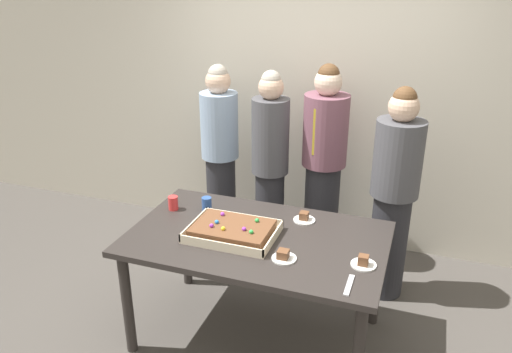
% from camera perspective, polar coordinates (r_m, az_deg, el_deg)
% --- Properties ---
extents(ground_plane, '(12.00, 12.00, 0.00)m').
position_cam_1_polar(ground_plane, '(3.74, 0.10, -17.42)').
color(ground_plane, '#4C4742').
extents(interior_back_panel, '(8.00, 0.12, 3.00)m').
position_cam_1_polar(interior_back_panel, '(4.49, 7.05, 10.86)').
color(interior_back_panel, beige).
rests_on(interior_back_panel, ground_plane).
extents(party_table, '(1.66, 1.00, 0.80)m').
position_cam_1_polar(party_table, '(3.33, 0.11, -8.13)').
color(party_table, '#2D2826').
rests_on(party_table, ground_plane).
extents(sheet_cake, '(0.56, 0.41, 0.10)m').
position_cam_1_polar(sheet_cake, '(3.27, -2.66, -6.13)').
color(sheet_cake, beige).
rests_on(sheet_cake, party_table).
extents(plated_slice_near_left, '(0.15, 0.15, 0.06)m').
position_cam_1_polar(plated_slice_near_left, '(3.04, 3.14, -8.99)').
color(plated_slice_near_left, white).
rests_on(plated_slice_near_left, party_table).
extents(plated_slice_near_right, '(0.15, 0.15, 0.07)m').
position_cam_1_polar(plated_slice_near_right, '(3.04, 12.03, -9.49)').
color(plated_slice_near_right, white).
rests_on(plated_slice_near_right, party_table).
extents(plated_slice_far_left, '(0.15, 0.15, 0.06)m').
position_cam_1_polar(plated_slice_far_left, '(3.48, 5.46, -4.69)').
color(plated_slice_far_left, white).
rests_on(plated_slice_far_left, party_table).
extents(drink_cup_nearest, '(0.07, 0.07, 0.10)m').
position_cam_1_polar(drink_cup_nearest, '(3.61, -5.58, -3.10)').
color(drink_cup_nearest, '#2D5199').
rests_on(drink_cup_nearest, party_table).
extents(drink_cup_middle, '(0.07, 0.07, 0.10)m').
position_cam_1_polar(drink_cup_middle, '(3.65, -9.33, -2.97)').
color(drink_cup_middle, red).
rests_on(drink_cup_middle, party_table).
extents(cake_server_utensil, '(0.03, 0.20, 0.01)m').
position_cam_1_polar(cake_server_utensil, '(2.86, 10.47, -11.96)').
color(cake_server_utensil, silver).
rests_on(cake_server_utensil, party_table).
extents(person_serving_front, '(0.36, 0.36, 1.72)m').
position_cam_1_polar(person_serving_front, '(4.21, 7.65, 1.36)').
color(person_serving_front, '#28282D').
rests_on(person_serving_front, ground_plane).
extents(person_green_shirt_behind, '(0.31, 0.31, 1.66)m').
position_cam_1_polar(person_green_shirt_behind, '(4.21, 1.60, 1.33)').
color(person_green_shirt_behind, '#28282D').
rests_on(person_green_shirt_behind, ground_plane).
extents(person_striped_tie_right, '(0.35, 0.35, 1.66)m').
position_cam_1_polar(person_striped_tie_right, '(3.86, 15.30, -1.85)').
color(person_striped_tie_right, '#28282D').
rests_on(person_striped_tie_right, ground_plane).
extents(person_far_right_suit, '(0.33, 0.33, 1.66)m').
position_cam_1_polar(person_far_right_suit, '(4.48, -4.07, 2.55)').
color(person_far_right_suit, '#28282D').
rests_on(person_far_right_suit, ground_plane).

